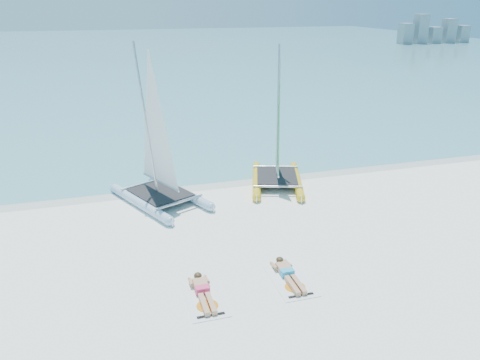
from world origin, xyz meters
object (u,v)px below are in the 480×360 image
at_px(catamaran_blue, 157,156).
at_px(sunbather_b, 288,273).
at_px(towel_b, 290,280).
at_px(catamaran_yellow, 277,139).
at_px(towel_a, 204,298).
at_px(sunbather_a, 203,291).

xyz_separation_m(catamaran_blue, sunbather_b, (2.75, -6.40, -1.70)).
bearing_deg(catamaran_blue, towel_b, -92.08).
bearing_deg(catamaran_yellow, towel_b, -89.52).
distance_m(towel_a, sunbather_a, 0.22).
bearing_deg(towel_a, towel_b, 3.40).
height_order(catamaran_yellow, towel_a, catamaran_yellow).
distance_m(sunbather_a, sunbather_b, 2.46).
distance_m(catamaran_yellow, towel_b, 7.94).
bearing_deg(sunbather_a, catamaran_yellow, 56.73).
bearing_deg(towel_b, catamaran_blue, 112.63).
distance_m(catamaran_yellow, sunbather_b, 7.74).
xyz_separation_m(sunbather_a, sunbather_b, (2.45, 0.15, 0.00)).
distance_m(catamaran_blue, sunbather_a, 6.76).
bearing_deg(sunbather_b, towel_a, -172.16).
xyz_separation_m(towel_b, sunbather_b, (0.00, 0.19, 0.11)).
xyz_separation_m(catamaran_yellow, sunbather_a, (-4.80, -7.32, -1.71)).
relative_size(catamaran_blue, sunbather_b, 3.52).
height_order(catamaran_blue, towel_b, catamaran_blue).
bearing_deg(catamaran_blue, sunbather_b, -91.48).
bearing_deg(sunbather_a, catamaran_blue, 92.58).
relative_size(catamaran_yellow, sunbather_b, 3.36).
distance_m(catamaran_blue, catamaran_yellow, 5.16).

